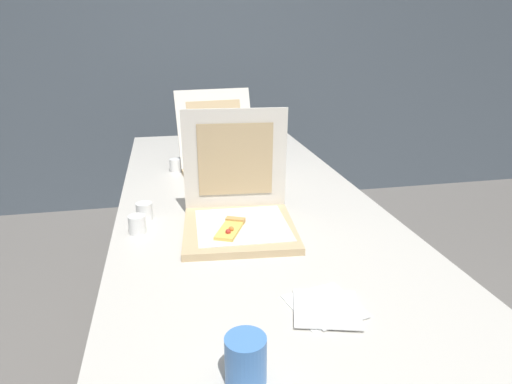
% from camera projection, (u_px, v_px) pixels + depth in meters
% --- Properties ---
extents(wall_back, '(10.00, 0.10, 2.60)m').
position_uv_depth(wall_back, '(197.00, 37.00, 3.32)').
color(wall_back, '#4C5660').
rests_on(wall_back, ground).
extents(table, '(0.93, 2.17, 0.74)m').
position_uv_depth(table, '(243.00, 204.00, 1.74)').
color(table, beige).
rests_on(table, ground).
extents(pizza_box_front, '(0.37, 0.38, 0.37)m').
position_uv_depth(pizza_box_front, '(238.00, 213.00, 1.40)').
color(pizza_box_front, tan).
rests_on(pizza_box_front, table).
extents(pizza_box_middle, '(0.40, 0.49, 0.35)m').
position_uv_depth(pizza_box_middle, '(226.00, 166.00, 1.89)').
color(pizza_box_middle, tan).
rests_on(pizza_box_middle, table).
extents(cup_white_far, '(0.05, 0.05, 0.06)m').
position_uv_depth(cup_white_far, '(176.00, 165.00, 1.99)').
color(cup_white_far, white).
rests_on(cup_white_far, table).
extents(cup_white_near_left, '(0.05, 0.05, 0.06)m').
position_uv_depth(cup_white_near_left, '(137.00, 224.00, 1.37)').
color(cup_white_near_left, white).
rests_on(cup_white_near_left, table).
extents(cup_white_near_center, '(0.05, 0.05, 0.06)m').
position_uv_depth(cup_white_near_center, '(144.00, 211.00, 1.48)').
color(cup_white_near_center, white).
rests_on(cup_white_near_center, table).
extents(cup_printed_front, '(0.07, 0.07, 0.09)m').
position_uv_depth(cup_printed_front, '(246.00, 360.00, 0.78)').
color(cup_printed_front, '#477FCC').
rests_on(cup_printed_front, table).
extents(napkin_pile, '(0.18, 0.20, 0.01)m').
position_uv_depth(napkin_pile, '(327.00, 307.00, 1.00)').
color(napkin_pile, white).
rests_on(napkin_pile, table).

